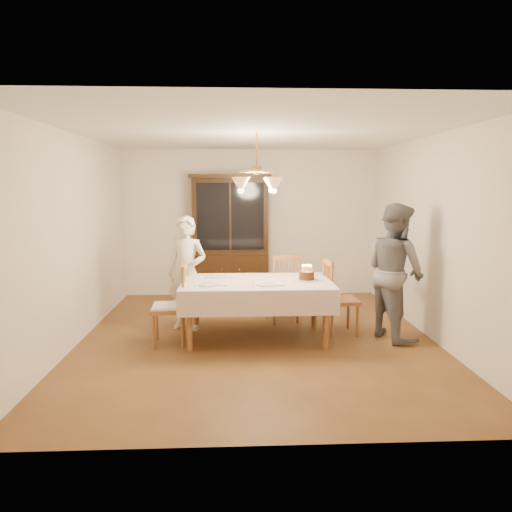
{
  "coord_description": "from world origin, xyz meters",
  "views": [
    {
      "loc": [
        -0.26,
        -5.69,
        1.94
      ],
      "look_at": [
        0.0,
        0.2,
        1.05
      ],
      "focal_mm": 32.0,
      "sensor_mm": 36.0,
      "label": 1
    }
  ],
  "objects_px": {
    "birthday_cake": "(307,276)",
    "dining_table": "(257,287)",
    "china_hutch": "(231,239)",
    "chair_far_side": "(282,291)",
    "elderly_woman": "(187,273)"
  },
  "relations": [
    {
      "from": "dining_table",
      "to": "china_hutch",
      "type": "xyz_separation_m",
      "value": [
        -0.35,
        2.25,
        0.36
      ]
    },
    {
      "from": "elderly_woman",
      "to": "birthday_cake",
      "type": "height_order",
      "value": "elderly_woman"
    },
    {
      "from": "elderly_woman",
      "to": "birthday_cake",
      "type": "relative_size",
      "value": 5.2
    },
    {
      "from": "dining_table",
      "to": "elderly_woman",
      "type": "height_order",
      "value": "elderly_woman"
    },
    {
      "from": "dining_table",
      "to": "birthday_cake",
      "type": "height_order",
      "value": "birthday_cake"
    },
    {
      "from": "dining_table",
      "to": "chair_far_side",
      "type": "relative_size",
      "value": 1.9
    },
    {
      "from": "birthday_cake",
      "to": "china_hutch",
      "type": "bearing_deg",
      "value": 113.87
    },
    {
      "from": "birthday_cake",
      "to": "dining_table",
      "type": "bearing_deg",
      "value": -179.61
    },
    {
      "from": "chair_far_side",
      "to": "elderly_woman",
      "type": "relative_size",
      "value": 0.64
    },
    {
      "from": "china_hutch",
      "to": "chair_far_side",
      "type": "relative_size",
      "value": 2.16
    },
    {
      "from": "china_hutch",
      "to": "chair_far_side",
      "type": "height_order",
      "value": "china_hutch"
    },
    {
      "from": "chair_far_side",
      "to": "elderly_woman",
      "type": "xyz_separation_m",
      "value": [
        -1.34,
        -0.3,
        0.34
      ]
    },
    {
      "from": "dining_table",
      "to": "birthday_cake",
      "type": "distance_m",
      "value": 0.65
    },
    {
      "from": "chair_far_side",
      "to": "birthday_cake",
      "type": "height_order",
      "value": "chair_far_side"
    },
    {
      "from": "dining_table",
      "to": "elderly_woman",
      "type": "xyz_separation_m",
      "value": [
        -0.94,
        0.45,
        0.1
      ]
    }
  ]
}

